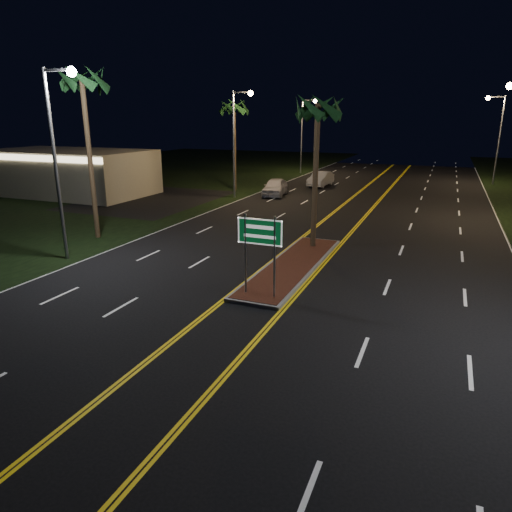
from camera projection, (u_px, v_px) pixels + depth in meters
The scene contains 14 objects.
ground at pixel (229, 327), 15.51m from camera, with size 120.00×120.00×0.00m, color black.
grass_left at pixel (77, 184), 48.57m from camera, with size 40.00×110.00×0.01m, color black.
median_island at pixel (293, 266), 21.68m from camera, with size 2.25×10.25×0.17m.
highway_sign at pixel (260, 239), 17.28m from camera, with size 1.80×0.08×3.20m.
commercial_building at pixel (69, 172), 42.10m from camera, with size 15.00×8.12×4.00m.
streetlight_left_near at pixel (59, 144), 21.28m from camera, with size 1.91×0.44×9.00m.
streetlight_left_mid at pixel (238, 132), 38.96m from camera, with size 1.91×0.44×9.00m.
streetlight_left_far at pixel (305, 127), 56.65m from camera, with size 1.91×0.44×9.00m.
streetlight_right_far at pixel (497, 129), 47.13m from camera, with size 1.91×0.44×9.00m.
palm_median at pixel (318, 108), 22.68m from camera, with size 2.40×2.40×8.30m.
palm_left_near at pixel (82, 82), 24.62m from camera, with size 2.40×2.40×9.80m.
palm_left_far at pixel (234, 107), 42.69m from camera, with size 2.40×2.40×8.80m.
car_near at pixel (275, 186), 41.46m from camera, with size 2.33×5.43×1.81m, color silver.
car_far at pixel (321, 178), 47.17m from camera, with size 2.21×5.17×1.72m, color silver.
Camera 1 is at (6.25, -12.71, 6.83)m, focal length 32.00 mm.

